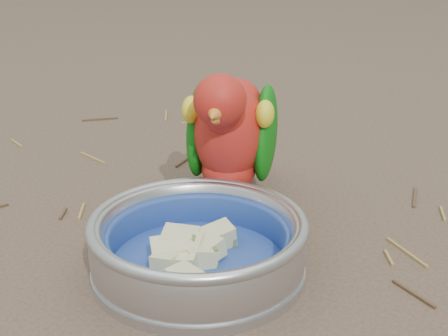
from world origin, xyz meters
The scene contains 6 objects.
ground centered at (0.00, 0.00, 0.00)m, with size 60.00×60.00×0.00m, color brown.
food_bowl centered at (0.01, 0.01, 0.01)m, with size 0.21×0.21×0.02m, color #B2B2BA.
bowl_wall centered at (0.01, 0.01, 0.04)m, with size 0.21×0.21×0.04m, color #B2B2BA, non-canonical shape.
fruit_wedges centered at (0.01, 0.01, 0.03)m, with size 0.13×0.13×0.03m, color beige, non-canonical shape.
lory_parrot centered at (-0.03, 0.15, 0.09)m, with size 0.10×0.22×0.18m, color #AD1E17, non-canonical shape.
ground_debris centered at (0.01, 0.05, 0.00)m, with size 0.90×0.80×0.01m, color olive, non-canonical shape.
Camera 1 is at (0.32, -0.50, 0.36)m, focal length 55.00 mm.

